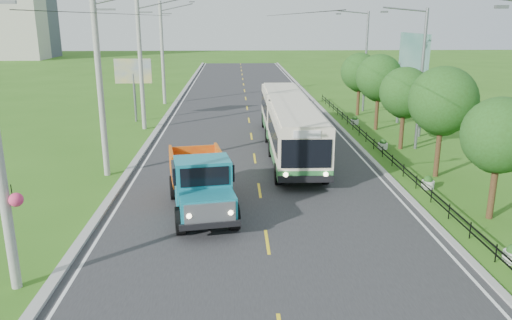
{
  "coord_description": "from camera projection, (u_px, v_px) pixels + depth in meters",
  "views": [
    {
      "loc": [
        -1.2,
        -17.69,
        8.37
      ],
      "look_at": [
        -0.22,
        5.0,
        1.9
      ],
      "focal_mm": 35.0,
      "sensor_mm": 36.0,
      "label": 1
    }
  ],
  "objects": [
    {
      "name": "tree_fourth",
      "position": [
        405.0,
        95.0,
        32.36
      ],
      "size": [
        3.24,
        3.31,
        5.4
      ],
      "color": "#382314",
      "rests_on": "ground"
    },
    {
      "name": "tree_second",
      "position": [
        499.0,
        139.0,
        20.85
      ],
      "size": [
        3.18,
        3.26,
        5.3
      ],
      "color": "#382314",
      "rests_on": "ground"
    },
    {
      "name": "pole_near",
      "position": [
        100.0,
        83.0,
        26.25
      ],
      "size": [
        3.51,
        0.32,
        10.0
      ],
      "color": "gray",
      "rests_on": "ground"
    },
    {
      "name": "curb_right",
      "position": [
        342.0,
        129.0,
        38.84
      ],
      "size": [
        0.3,
        120.0,
        0.1
      ],
      "primitive_type": "cube",
      "color": "#9E9E99",
      "rests_on": "ground"
    },
    {
      "name": "pole_mid",
      "position": [
        141.0,
        63.0,
        37.78
      ],
      "size": [
        3.51,
        0.32,
        10.0
      ],
      "color": "gray",
      "rests_on": "ground"
    },
    {
      "name": "dump_truck",
      "position": [
        201.0,
        179.0,
        21.99
      ],
      "size": [
        3.48,
        6.76,
        2.71
      ],
      "rotation": [
        0.0,
        0.0,
        0.17
      ],
      "color": "#17788B",
      "rests_on": "ground"
    },
    {
      "name": "pole_far",
      "position": [
        163.0,
        53.0,
        49.31
      ],
      "size": [
        3.51,
        0.32,
        10.0
      ],
      "color": "gray",
      "rests_on": "ground"
    },
    {
      "name": "billboard_right",
      "position": [
        413.0,
        60.0,
        37.61
      ],
      "size": [
        0.24,
        6.0,
        7.3
      ],
      "color": "slate",
      "rests_on": "ground"
    },
    {
      "name": "centre_dash",
      "position": [
        267.0,
        242.0,
        19.34
      ],
      "size": [
        0.12,
        2.2,
        0.0
      ],
      "primitive_type": "cube",
      "color": "yellow",
      "rests_on": "road"
    },
    {
      "name": "streetlight_mid",
      "position": [
        419.0,
        74.0,
        31.9
      ],
      "size": [
        3.02,
        0.2,
        9.07
      ],
      "color": "slate",
      "rests_on": "ground"
    },
    {
      "name": "tree_third",
      "position": [
        443.0,
        104.0,
        26.48
      ],
      "size": [
        3.6,
        3.62,
        6.0
      ],
      "color": "#382314",
      "rests_on": "ground"
    },
    {
      "name": "billboard_left",
      "position": [
        133.0,
        75.0,
        40.95
      ],
      "size": [
        3.0,
        0.2,
        5.2
      ],
      "color": "slate",
      "rests_on": "ground"
    },
    {
      "name": "planter_far",
      "position": [
        355.0,
        121.0,
        40.76
      ],
      "size": [
        0.64,
        0.64,
        0.67
      ],
      "color": "silver",
      "rests_on": "ground"
    },
    {
      "name": "ground",
      "position": [
        267.0,
        242.0,
        19.34
      ],
      "size": [
        240.0,
        240.0,
        0.0
      ],
      "primitive_type": "plane",
      "color": "#316517",
      "rests_on": "ground"
    },
    {
      "name": "road",
      "position": [
        250.0,
        130.0,
        38.56
      ],
      "size": [
        14.0,
        120.0,
        0.02
      ],
      "primitive_type": "cube",
      "color": "#28282B",
      "rests_on": "ground"
    },
    {
      "name": "bus",
      "position": [
        289.0,
        121.0,
        32.32
      ],
      "size": [
        2.94,
        17.06,
        3.29
      ],
      "rotation": [
        0.0,
        0.0,
        -0.01
      ],
      "color": "#2B6D36",
      "rests_on": "ground"
    },
    {
      "name": "edge_line_left",
      "position": [
        164.0,
        131.0,
        38.28
      ],
      "size": [
        0.12,
        120.0,
        0.0
      ],
      "primitive_type": "cube",
      "color": "silver",
      "rests_on": "road"
    },
    {
      "name": "planter_front",
      "position": [
        512.0,
        255.0,
        17.7
      ],
      "size": [
        0.64,
        0.64,
        0.67
      ],
      "color": "silver",
      "rests_on": "ground"
    },
    {
      "name": "railing_right",
      "position": [
        374.0,
        145.0,
        33.05
      ],
      "size": [
        0.04,
        40.0,
        0.6
      ],
      "primitive_type": "cube",
      "color": "black",
      "rests_on": "ground"
    },
    {
      "name": "tree_fifth",
      "position": [
        379.0,
        80.0,
        38.05
      ],
      "size": [
        3.48,
        3.52,
        5.8
      ],
      "color": "#382314",
      "rests_on": "ground"
    },
    {
      "name": "edge_line_right",
      "position": [
        336.0,
        130.0,
        38.83
      ],
      "size": [
        0.12,
        120.0,
        0.0
      ],
      "primitive_type": "cube",
      "color": "silver",
      "rests_on": "road"
    },
    {
      "name": "planter_near",
      "position": [
        428.0,
        183.0,
        25.39
      ],
      "size": [
        0.64,
        0.64,
        0.67
      ],
      "color": "silver",
      "rests_on": "ground"
    },
    {
      "name": "streetlight_far",
      "position": [
        364.0,
        58.0,
        45.35
      ],
      "size": [
        3.02,
        0.2,
        9.07
      ],
      "color": "slate",
      "rests_on": "ground"
    },
    {
      "name": "curb_left",
      "position": [
        157.0,
        131.0,
        38.24
      ],
      "size": [
        0.4,
        120.0,
        0.15
      ],
      "primitive_type": "cube",
      "color": "#9E9E99",
      "rests_on": "ground"
    },
    {
      "name": "planter_mid",
      "position": [
        383.0,
        145.0,
        33.07
      ],
      "size": [
        0.64,
        0.64,
        0.67
      ],
      "color": "silver",
      "rests_on": "ground"
    },
    {
      "name": "tree_back",
      "position": [
        360.0,
        74.0,
        43.87
      ],
      "size": [
        3.3,
        3.36,
        5.5
      ],
      "color": "#382314",
      "rests_on": "ground"
    }
  ]
}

